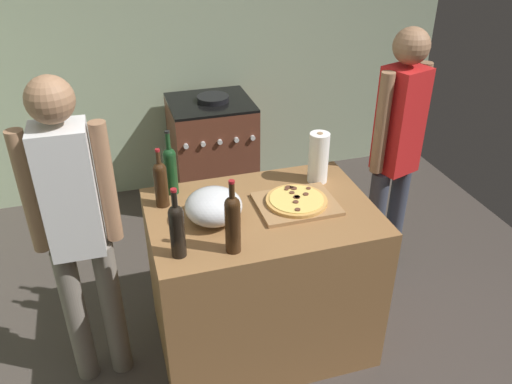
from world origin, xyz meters
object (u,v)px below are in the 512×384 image
(pizza, at_px, (296,200))
(stove, at_px, (212,152))
(person_in_red, at_px, (396,149))
(wine_bottle_dark, at_px, (177,228))
(paper_towel_roll, at_px, (318,158))
(wine_bottle_green, at_px, (161,182))
(wine_bottle_clear, at_px, (170,168))
(person_in_stripes, at_px, (76,224))
(wine_bottle_amber, at_px, (233,221))
(mixing_bowl, at_px, (214,206))

(pizza, height_order, stove, pizza)
(person_in_red, bearing_deg, stove, 122.65)
(pizza, xyz_separation_m, wine_bottle_dark, (-0.64, -0.24, 0.11))
(stove, height_order, person_in_red, person_in_red)
(stove, bearing_deg, paper_towel_roll, -77.97)
(pizza, height_order, paper_towel_roll, paper_towel_roll)
(wine_bottle_green, relative_size, wine_bottle_dark, 0.94)
(wine_bottle_clear, height_order, person_in_stripes, person_in_stripes)
(pizza, bearing_deg, stove, 93.48)
(paper_towel_roll, height_order, wine_bottle_amber, wine_bottle_amber)
(stove, bearing_deg, wine_bottle_clear, -110.49)
(paper_towel_roll, xyz_separation_m, person_in_stripes, (-1.27, -0.19, -0.06))
(paper_towel_roll, bearing_deg, person_in_red, 10.40)
(paper_towel_roll, bearing_deg, wine_bottle_dark, -151.88)
(wine_bottle_dark, height_order, stove, wine_bottle_dark)
(mixing_bowl, xyz_separation_m, person_in_stripes, (-0.63, 0.05, -0.01))
(person_in_red, bearing_deg, pizza, -157.22)
(wine_bottle_dark, height_order, person_in_stripes, person_in_stripes)
(pizza, bearing_deg, mixing_bowl, -177.23)
(mixing_bowl, height_order, person_in_red, person_in_red)
(mixing_bowl, height_order, paper_towel_roll, paper_towel_roll)
(stove, bearing_deg, person_in_stripes, -121.35)
(mixing_bowl, bearing_deg, wine_bottle_amber, -83.16)
(pizza, bearing_deg, wine_bottle_clear, 151.99)
(wine_bottle_dark, distance_m, person_in_red, 1.48)
(wine_bottle_clear, xyz_separation_m, person_in_stripes, (-0.48, -0.29, -0.07))
(wine_bottle_green, xyz_separation_m, person_in_red, (1.39, 0.11, -0.06))
(wine_bottle_dark, bearing_deg, person_in_stripes, 148.35)
(pizza, height_order, person_in_red, person_in_red)
(wine_bottle_amber, bearing_deg, wine_bottle_clear, 107.29)
(pizza, distance_m, paper_towel_roll, 0.31)
(stove, xyz_separation_m, person_in_red, (0.83, -1.30, 0.52))
(paper_towel_roll, height_order, person_in_stripes, person_in_stripes)
(paper_towel_roll, bearing_deg, mixing_bowl, -159.88)
(wine_bottle_dark, xyz_separation_m, person_in_stripes, (-0.43, 0.26, -0.06))
(wine_bottle_amber, height_order, wine_bottle_clear, wine_bottle_amber)
(pizza, distance_m, mixing_bowl, 0.44)
(mixing_bowl, height_order, person_in_stripes, person_in_stripes)
(wine_bottle_clear, bearing_deg, paper_towel_roll, -7.25)
(wine_bottle_dark, xyz_separation_m, wine_bottle_clear, (0.06, 0.55, 0.00))
(mixing_bowl, distance_m, wine_bottle_green, 0.31)
(wine_bottle_clear, distance_m, person_in_stripes, 0.56)
(person_in_stripes, bearing_deg, mixing_bowl, -4.09)
(stove, bearing_deg, wine_bottle_dark, -106.32)
(paper_towel_roll, distance_m, wine_bottle_clear, 0.79)
(mixing_bowl, height_order, stove, mixing_bowl)
(mixing_bowl, bearing_deg, pizza, 2.77)
(wine_bottle_amber, bearing_deg, mixing_bowl, 96.84)
(mixing_bowl, xyz_separation_m, wine_bottle_dark, (-0.21, -0.22, 0.06))
(mixing_bowl, relative_size, person_in_stripes, 0.17)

